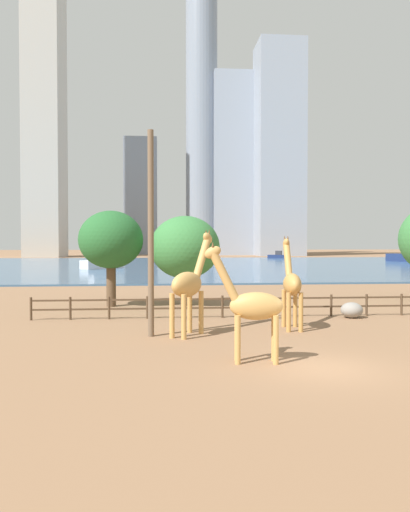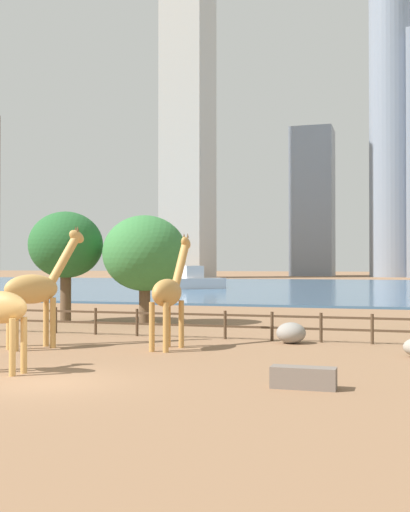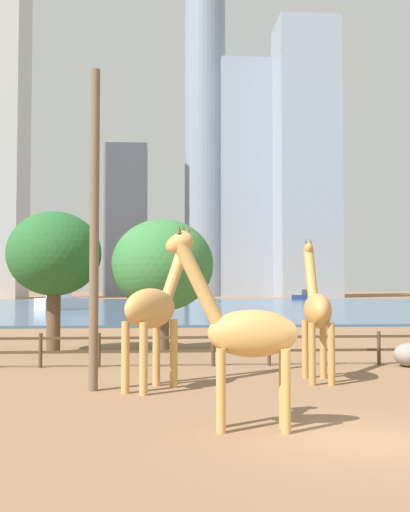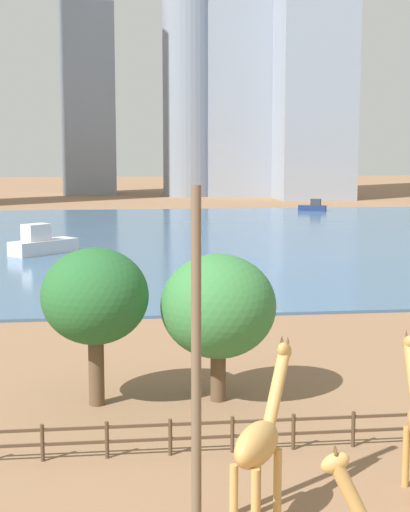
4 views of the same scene
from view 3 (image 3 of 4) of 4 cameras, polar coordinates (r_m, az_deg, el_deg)
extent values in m
plane|color=#8C6647|center=(92.86, -1.68, -4.50)|extent=(400.00, 400.00, 0.00)
cube|color=#3D6084|center=(89.86, -1.59, -4.51)|extent=(180.00, 86.00, 0.20)
cylinder|color=tan|center=(13.85, 1.43, -11.90)|extent=(0.23, 0.23, 1.77)
cylinder|color=tan|center=(14.39, 1.44, -11.55)|extent=(0.23, 0.23, 1.77)
cylinder|color=tan|center=(13.91, 7.20, -11.84)|extent=(0.23, 0.23, 1.77)
cylinder|color=tan|center=(14.45, 7.00, -11.49)|extent=(0.23, 0.23, 1.77)
ellipsoid|color=tan|center=(13.99, 4.26, -6.87)|extent=(2.03, 0.99, 1.03)
cylinder|color=tan|center=(13.95, -0.54, -2.43)|extent=(1.17, 0.44, 1.90)
ellipsoid|color=tan|center=(14.01, -2.30, 1.17)|extent=(0.78, 0.40, 0.65)
cone|color=brown|center=(13.95, -2.32, 2.41)|extent=(0.10, 0.10, 0.19)
cone|color=brown|center=(14.11, -2.27, 2.36)|extent=(0.10, 0.10, 0.19)
cylinder|color=#C18C47|center=(21.98, 8.90, -8.17)|extent=(0.24, 0.24, 1.95)
cylinder|color=#C18C47|center=(22.08, 10.46, -8.14)|extent=(0.24, 0.24, 1.95)
cylinder|color=#C18C47|center=(20.50, 9.50, -8.58)|extent=(0.24, 0.24, 1.95)
cylinder|color=#C18C47|center=(20.60, 11.17, -8.54)|extent=(0.24, 0.24, 1.95)
ellipsoid|color=#C18C47|center=(21.19, 9.97, -4.82)|extent=(1.05, 2.22, 1.13)
cylinder|color=#C18C47|center=(22.53, 9.40, -1.77)|extent=(0.47, 1.44, 2.02)
ellipsoid|color=#C18C47|center=(23.11, 9.17, 0.49)|extent=(0.42, 0.86, 0.75)
cone|color=brown|center=(23.11, 8.95, 1.30)|extent=(0.11, 0.11, 0.20)
cone|color=brown|center=(23.14, 9.38, 1.30)|extent=(0.11, 0.11, 0.20)
cylinder|color=tan|center=(20.19, -4.34, -8.53)|extent=(0.33, 0.33, 2.07)
cylinder|color=tan|center=(19.84, -2.79, -8.64)|extent=(0.33, 0.33, 2.07)
cylinder|color=tan|center=(18.89, -7.09, -8.93)|extent=(0.33, 0.33, 2.07)
cylinder|color=tan|center=(18.52, -5.49, -9.07)|extent=(0.33, 0.33, 2.07)
ellipsoid|color=tan|center=(19.25, -4.87, -4.66)|extent=(2.04, 2.41, 1.20)
cylinder|color=tan|center=(20.45, -2.56, -1.14)|extent=(1.15, 1.45, 2.15)
ellipsoid|color=tan|center=(21.00, -1.69, 1.49)|extent=(0.80, 0.94, 0.79)
cone|color=brown|center=(21.08, -1.90, 2.43)|extent=(0.15, 0.15, 0.22)
cone|color=brown|center=(20.98, -1.47, 2.45)|extent=(0.15, 0.15, 0.22)
cylinder|color=brown|center=(19.44, -9.81, 2.44)|extent=(0.28, 0.28, 9.63)
ellipsoid|color=gray|center=(26.00, 17.80, -8.36)|extent=(1.28, 1.22, 0.91)
cylinder|color=#4C3826|center=(25.22, -14.41, -8.14)|extent=(0.14, 0.14, 1.30)
cylinder|color=#4C3826|center=(24.93, -9.42, -8.25)|extent=(0.14, 0.14, 1.30)
cylinder|color=#4C3826|center=(24.84, -4.35, -8.30)|extent=(0.14, 0.14, 1.30)
cylinder|color=#4C3826|center=(24.93, 0.72, -8.28)|extent=(0.14, 0.14, 1.30)
cylinder|color=#4C3826|center=(25.21, 5.72, -8.21)|extent=(0.14, 0.14, 1.30)
cylinder|color=#4C3826|center=(25.68, 10.56, -8.07)|extent=(0.14, 0.14, 1.30)
cylinder|color=#4C3826|center=(26.32, 15.20, -7.89)|extent=(0.14, 0.14, 1.30)
cube|color=#4C3826|center=(25.16, 5.52, -7.18)|extent=(26.10, 0.08, 0.10)
cube|color=#4C3826|center=(25.21, 5.53, -8.36)|extent=(26.10, 0.08, 0.10)
cylinder|color=brown|center=(30.49, -3.82, -6.44)|extent=(0.65, 0.65, 2.14)
ellipsoid|color=#387A3D|center=(30.44, -3.80, -0.80)|extent=(4.83, 4.83, 4.34)
cylinder|color=brown|center=(30.91, -13.32, -5.68)|extent=(0.65, 0.65, 2.84)
ellipsoid|color=#26602D|center=(30.90, -13.26, 0.22)|extent=(4.41, 4.41, 3.97)
cube|color=silver|center=(77.75, -12.32, -4.17)|extent=(6.78, 6.40, 1.37)
cube|color=silver|center=(77.25, -12.84, -3.05)|extent=(2.94, 2.87, 1.65)
cube|color=navy|center=(129.24, 8.76, -3.64)|extent=(4.80, 3.32, 0.91)
cube|color=#333338|center=(129.13, 9.00, -3.20)|extent=(1.93, 1.65, 1.09)
cube|color=#939EAD|center=(174.76, 3.64, 6.80)|extent=(14.15, 12.75, 63.15)
cylinder|color=gray|center=(179.66, 0.01, 13.10)|extent=(11.11, 11.11, 103.32)
cube|color=#B7B2A8|center=(159.14, -17.62, 11.68)|extent=(10.51, 15.27, 83.95)
cube|color=gray|center=(183.11, -7.03, 3.11)|extent=(11.96, 11.88, 42.40)
cube|color=#939EAD|center=(166.81, 8.97, 8.49)|extent=(15.17, 14.04, 70.10)
camera|label=1|loc=(4.53, -165.38, 18.87)|focal=35.00mm
camera|label=2|loc=(14.53, 100.71, 1.74)|focal=45.00mm
camera|label=4|loc=(8.61, -107.32, 60.99)|focal=55.00mm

